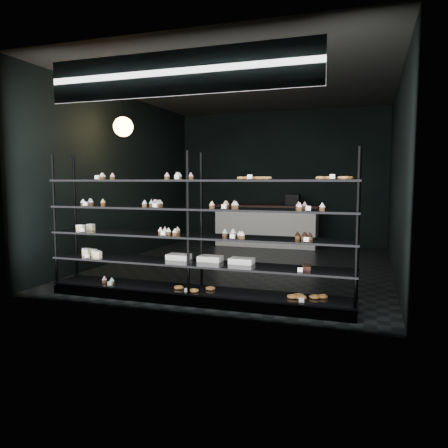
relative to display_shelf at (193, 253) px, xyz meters
name	(u,v)px	position (x,y,z in m)	size (l,w,h in m)	color
room	(246,178)	(0.01, 2.45, 0.97)	(5.01, 6.01, 3.20)	black
display_shelf	(193,253)	(0.00, 0.00, 0.00)	(4.00, 0.50, 1.91)	black
signage	(176,73)	(0.01, -0.48, 2.12)	(3.30, 0.05, 0.50)	#0B163A
pendant_lamp	(123,127)	(-1.87, 1.45, 1.82)	(0.33, 0.33, 0.89)	black
service_counter	(267,225)	(-0.19, 4.95, -0.13)	(2.45, 0.65, 1.23)	white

